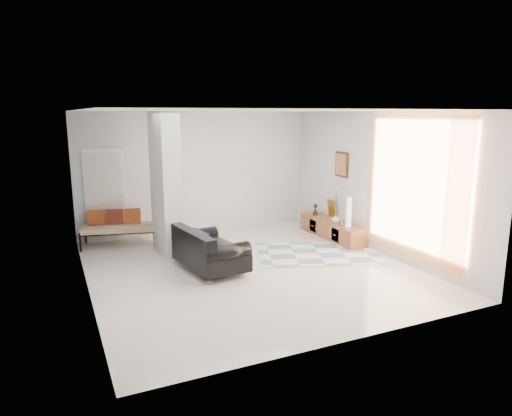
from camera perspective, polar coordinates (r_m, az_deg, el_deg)
name	(u,v)px	position (r m, az deg, el deg)	size (l,w,h in m)	color
floor	(249,268)	(8.35, -0.85, -7.49)	(6.00, 6.00, 0.00)	beige
ceiling	(249,110)	(7.89, -0.92, 12.10)	(6.00, 6.00, 0.00)	white
wall_back	(197,172)	(10.79, -7.33, 4.45)	(6.00, 6.00, 0.00)	silver
wall_front	(352,231)	(5.45, 11.94, -2.86)	(6.00, 6.00, 0.00)	silver
wall_left	(82,205)	(7.36, -20.89, 0.38)	(6.00, 6.00, 0.00)	silver
wall_right	(375,182)	(9.44, 14.61, 3.13)	(6.00, 6.00, 0.00)	silver
partition_column	(165,183)	(9.16, -11.28, 3.03)	(0.35, 1.20, 2.80)	#B6BBBE
hallway_door	(105,195)	(10.38, -18.34, 1.54)	(0.85, 0.06, 2.04)	white
curtain	(413,189)	(8.53, 19.07, 2.32)	(2.55, 2.55, 0.00)	#FF9243
wall_art	(342,164)	(10.26, 10.67, 5.37)	(0.04, 0.45, 0.55)	#3B2610
media_console	(332,229)	(10.40, 9.46, -2.60)	(0.45, 2.03, 0.80)	brown
loveseat	(207,251)	(8.16, -6.11, -5.37)	(1.06, 1.59, 0.76)	silver
daybed	(120,226)	(10.06, -16.65, -2.14)	(1.71, 1.02, 0.77)	black
area_rug	(318,253)	(9.24, 7.80, -5.65)	(2.37, 1.58, 0.01)	beige
cylinder_lamp	(349,212)	(9.78, 11.51, -0.52)	(0.12, 0.12, 0.63)	white
bronze_figurine	(315,210)	(10.81, 7.44, -0.20)	(0.13, 0.13, 0.26)	black
vase	(336,219)	(10.14, 9.93, -1.32)	(0.17, 0.17, 0.18)	white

